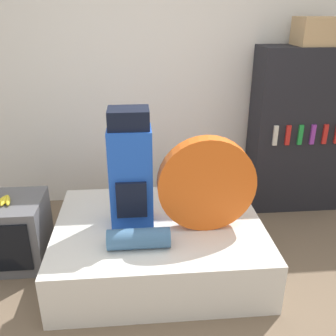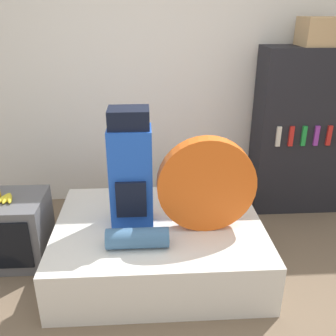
# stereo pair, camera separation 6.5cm
# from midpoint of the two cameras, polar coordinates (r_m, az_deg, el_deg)

# --- Properties ---
(wall_back) EXTENTS (8.00, 0.05, 2.60)m
(wall_back) POSITION_cam_midpoint_polar(r_m,az_deg,el_deg) (3.70, -1.12, 13.96)
(wall_back) COLOR white
(wall_back) RESTS_ON ground_plane
(bed) EXTENTS (1.57, 1.21, 0.40)m
(bed) POSITION_cam_midpoint_polar(r_m,az_deg,el_deg) (2.99, -0.73, -11.48)
(bed) COLOR silver
(bed) RESTS_ON ground_plane
(backpack) EXTENTS (0.31, 0.27, 0.88)m
(backpack) POSITION_cam_midpoint_polar(r_m,az_deg,el_deg) (2.70, -5.00, -0.39)
(backpack) COLOR blue
(backpack) RESTS_ON bed
(tent_bag) EXTENTS (0.70, 0.12, 0.70)m
(tent_bag) POSITION_cam_midpoint_polar(r_m,az_deg,el_deg) (2.67, 6.55, -2.55)
(tent_bag) COLOR #E05B19
(tent_bag) RESTS_ON bed
(sleeping_roll) EXTENTS (0.43, 0.14, 0.14)m
(sleeping_roll) POSITION_cam_midpoint_polar(r_m,az_deg,el_deg) (2.59, -3.94, -10.61)
(sleeping_roll) COLOR #3D668E
(sleeping_roll) RESTS_ON bed
(television) EXTENTS (0.57, 0.51, 0.54)m
(television) POSITION_cam_midpoint_polar(r_m,az_deg,el_deg) (3.26, -22.32, -8.68)
(television) COLOR #5B5B60
(television) RESTS_ON ground_plane
(banana_bunch) EXTENTS (0.13, 0.17, 0.04)m
(banana_bunch) POSITION_cam_midpoint_polar(r_m,az_deg,el_deg) (3.11, -22.85, -4.28)
(banana_bunch) COLOR yellow
(banana_bunch) RESTS_ON television
(bookshelf) EXTENTS (0.89, 0.40, 1.59)m
(bookshelf) POSITION_cam_midpoint_polar(r_m,az_deg,el_deg) (3.85, 20.11, 5.16)
(bookshelf) COLOR black
(bookshelf) RESTS_ON ground_plane
(cardboard_box) EXTENTS (0.35, 0.31, 0.24)m
(cardboard_box) POSITION_cam_midpoint_polar(r_m,az_deg,el_deg) (3.70, 22.82, 18.63)
(cardboard_box) COLOR tan
(cardboard_box) RESTS_ON bookshelf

